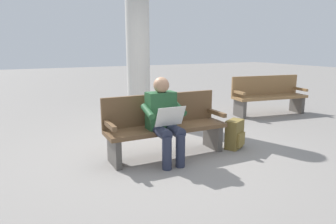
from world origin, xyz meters
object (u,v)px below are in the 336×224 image
object	(u,v)px
person_seated	(164,118)
backpack	(235,134)
bench_near	(165,125)
bench_far	(268,95)
support_pillar	(138,41)

from	to	relation	value
person_seated	backpack	size ratio (longest dim) A/B	2.57
bench_near	bench_far	distance (m)	3.69
person_seated	support_pillar	xyz separation A→B (m)	(-0.64, -2.60, 1.07)
bench_near	person_seated	xyz separation A→B (m)	(0.13, 0.23, 0.17)
backpack	support_pillar	xyz separation A→B (m)	(0.60, -2.60, 1.47)
person_seated	support_pillar	bearing A→B (deg)	-103.35
bench_near	support_pillar	xyz separation A→B (m)	(-0.52, -2.36, 1.24)
backpack	bench_far	size ratio (longest dim) A/B	0.25
bench_far	support_pillar	bearing A→B (deg)	-10.11
bench_near	support_pillar	world-z (taller)	support_pillar
bench_near	bench_far	bearing A→B (deg)	-157.17
bench_far	support_pillar	size ratio (longest dim) A/B	0.55
backpack	support_pillar	size ratio (longest dim) A/B	0.14
person_seated	backpack	distance (m)	1.30
bench_far	support_pillar	xyz separation A→B (m)	(2.90, -0.96, 1.24)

